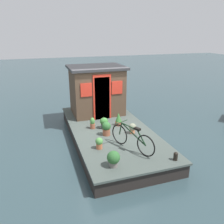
{
  "coord_description": "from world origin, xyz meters",
  "views": [
    {
      "loc": [
        -7.26,
        2.37,
        3.8
      ],
      "look_at": [
        -0.2,
        0.0,
        1.18
      ],
      "focal_mm": 36.55,
      "sensor_mm": 36.0,
      "label": 1
    }
  ],
  "objects": [
    {
      "name": "houseboat_cabin",
      "position": [
        1.82,
        0.0,
        1.49
      ],
      "size": [
        1.81,
        2.26,
        2.01
      ],
      "color": "#4C3828",
      "rests_on": "houseboat_deck"
    },
    {
      "name": "potted_plant_rosemary",
      "position": [
        -1.34,
        0.79,
        0.67
      ],
      "size": [
        0.22,
        0.22,
        0.35
      ],
      "color": "#B2603D",
      "rests_on": "houseboat_deck"
    },
    {
      "name": "ground_plane",
      "position": [
        0.0,
        0.0,
        0.0
      ],
      "size": [
        60.0,
        60.0,
        0.0
      ],
      "primitive_type": "plane",
      "color": "#2D4247"
    },
    {
      "name": "potted_plant_succulent",
      "position": [
        -2.39,
        0.69,
        0.72
      ],
      "size": [
        0.35,
        0.35,
        0.44
      ],
      "color": "slate",
      "rests_on": "houseboat_deck"
    },
    {
      "name": "potted_plant_sage",
      "position": [
        -0.65,
        -0.59,
        0.69
      ],
      "size": [
        0.25,
        0.25,
        0.37
      ],
      "color": "#C6754C",
      "rests_on": "houseboat_deck"
    },
    {
      "name": "potted_plant_thyme",
      "position": [
        0.18,
        -0.38,
        0.72
      ],
      "size": [
        0.25,
        0.25,
        0.5
      ],
      "color": "#935138",
      "rests_on": "houseboat_deck"
    },
    {
      "name": "potted_plant_mint",
      "position": [
        0.08,
        0.21,
        0.71
      ],
      "size": [
        0.29,
        0.29,
        0.41
      ],
      "color": "#38383D",
      "rests_on": "houseboat_deck"
    },
    {
      "name": "bicycle",
      "position": [
        -1.7,
        -0.12,
        0.84
      ],
      "size": [
        1.54,
        0.78,
        0.77
      ],
      "color": "black",
      "rests_on": "houseboat_deck"
    },
    {
      "name": "houseboat_deck",
      "position": [
        0.0,
        0.0,
        0.24
      ],
      "size": [
        5.87,
        2.73,
        0.48
      ],
      "color": "#424C47",
      "rests_on": "ground_plane"
    },
    {
      "name": "mooring_bollard",
      "position": [
        -2.64,
        -1.01,
        0.61
      ],
      "size": [
        0.12,
        0.12,
        0.24
      ],
      "color": "black",
      "rests_on": "houseboat_deck"
    },
    {
      "name": "potted_plant_geranium",
      "position": [
        0.2,
        0.61,
        0.68
      ],
      "size": [
        0.18,
        0.18,
        0.42
      ],
      "color": "#935138",
      "rests_on": "houseboat_deck"
    },
    {
      "name": "potted_plant_ivy",
      "position": [
        -0.49,
        0.3,
        0.73
      ],
      "size": [
        0.3,
        0.3,
        0.48
      ],
      "color": "#935138",
      "rests_on": "houseboat_deck"
    }
  ]
}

